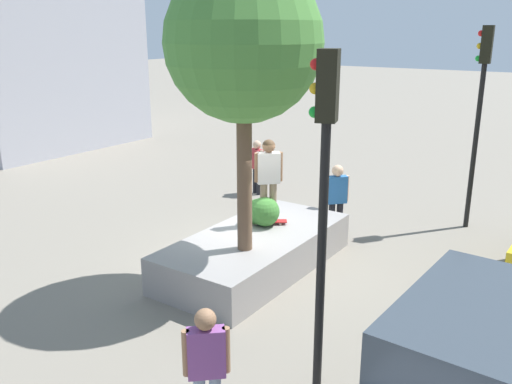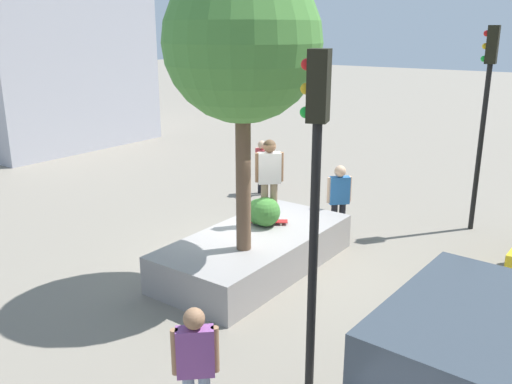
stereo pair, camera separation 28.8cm
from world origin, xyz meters
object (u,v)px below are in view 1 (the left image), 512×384
object	(u,v)px
skateboarder	(269,175)
traffic_light_corner	(324,171)
passerby_with_bag	(257,163)
plaza_tree	(244,44)
bystander_watching	(337,195)
pedestrian_crossing	(207,363)
planter_ledge	(256,251)
skateboard	(268,221)
traffic_light_median	(480,95)

from	to	relation	value
skateboarder	traffic_light_corner	size ratio (longest dim) A/B	0.39
passerby_with_bag	traffic_light_corner	bearing A→B (deg)	39.43
plaza_tree	bystander_watching	bearing A→B (deg)	175.43
skateboarder	passerby_with_bag	xyz separation A→B (m)	(-3.76, -2.86, -0.90)
skateboarder	bystander_watching	size ratio (longest dim) A/B	1.01
bystander_watching	passerby_with_bag	bearing A→B (deg)	-117.33
pedestrian_crossing	traffic_light_corner	bearing A→B (deg)	155.99
planter_ledge	plaza_tree	bearing A→B (deg)	18.89
planter_ledge	passerby_with_bag	xyz separation A→B (m)	(-4.41, -2.99, 0.57)
planter_ledge	skateboard	distance (m)	0.79
skateboarder	passerby_with_bag	size ratio (longest dim) A/B	1.09
bystander_watching	pedestrian_crossing	xyz separation A→B (m)	(6.88, 1.71, -0.04)
skateboard	passerby_with_bag	distance (m)	4.72
planter_ledge	skateboard	bearing A→B (deg)	-168.73
planter_ledge	passerby_with_bag	size ratio (longest dim) A/B	2.72
passerby_with_bag	pedestrian_crossing	world-z (taller)	pedestrian_crossing
skateboard	bystander_watching	xyz separation A→B (m)	(-1.94, 0.65, 0.20)
planter_ledge	skateboarder	size ratio (longest dim) A/B	2.50
skateboarder	passerby_with_bag	bearing A→B (deg)	-142.71
plaza_tree	passerby_with_bag	distance (m)	7.07
planter_ledge	skateboarder	bearing A→B (deg)	-168.73
plaza_tree	traffic_light_median	bearing A→B (deg)	155.08
plaza_tree	skateboard	size ratio (longest dim) A/B	6.64
traffic_light_corner	bystander_watching	size ratio (longest dim) A/B	2.60
skateboarder	traffic_light_median	bearing A→B (deg)	144.96
plaza_tree	skateboarder	bearing A→B (deg)	-164.59
planter_ledge	pedestrian_crossing	bearing A→B (deg)	27.47
plaza_tree	skateboarder	distance (m)	3.05
traffic_light_median	passerby_with_bag	size ratio (longest dim) A/B	2.98
plaza_tree	skateboard	distance (m)	3.99
plaza_tree	bystander_watching	xyz separation A→B (m)	(-3.34, 0.27, -3.51)
bystander_watching	skateboard	bearing A→B (deg)	-18.62
passerby_with_bag	planter_ledge	bearing A→B (deg)	34.14
skateboarder	bystander_watching	distance (m)	2.21
skateboarder	bystander_watching	xyz separation A→B (m)	(-1.94, 0.65, -0.83)
pedestrian_crossing	plaza_tree	bearing A→B (deg)	-150.86
traffic_light_median	pedestrian_crossing	world-z (taller)	traffic_light_median
planter_ledge	skateboarder	distance (m)	1.61
passerby_with_bag	skateboard	bearing A→B (deg)	37.29
skateboard	bystander_watching	size ratio (longest dim) A/B	0.44
planter_ledge	bystander_watching	size ratio (longest dim) A/B	2.53
planter_ledge	bystander_watching	xyz separation A→B (m)	(-2.59, 0.52, 0.64)
planter_ledge	traffic_light_corner	xyz separation A→B (m)	(2.77, 2.91, 2.73)
traffic_light_median	skateboarder	bearing A→B (deg)	-35.04
planter_ledge	traffic_light_median	distance (m)	6.52
skateboard	traffic_light_median	xyz separation A→B (m)	(-4.38, 3.07, 2.48)
traffic_light_corner	traffic_light_median	bearing A→B (deg)	179.74
skateboard	plaza_tree	bearing A→B (deg)	15.41
passerby_with_bag	pedestrian_crossing	xyz separation A→B (m)	(8.70, 5.22, 0.03)
skateboard	bystander_watching	bearing A→B (deg)	161.38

